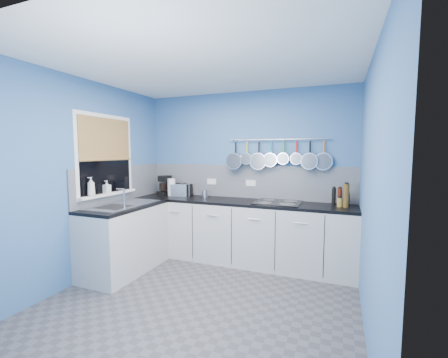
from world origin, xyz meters
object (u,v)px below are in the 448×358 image
Objects in this scene: soap_bottle_a at (91,187)px; coffee_maker at (164,185)px; hob at (278,202)px; paper_towel at (172,187)px; toaster at (181,190)px; soap_bottle_b at (107,187)px; canister at (205,194)px.

soap_bottle_a reaches higher than coffee_maker.
paper_towel is at bearing 179.02° from hob.
hob is at bearing 30.39° from soap_bottle_a.
paper_towel reaches higher than hob.
toaster reaches higher than hob.
soap_bottle_b is 1.07m from paper_towel.
soap_bottle_a is 0.38× the size of hob.
canister reaches higher than hob.
hob is at bearing -1.05° from coffee_maker.
toaster is at bearing 17.48° from paper_towel.
paper_towel is 0.44× the size of hob.
soap_bottle_b is 0.55× the size of coffee_maker.
hob is (2.10, 0.97, -0.23)m from soap_bottle_b.
paper_towel is (0.38, 0.99, -0.10)m from soap_bottle_b.
toaster is at bearing -3.15° from coffee_maker.
toaster is (0.15, 0.05, -0.04)m from paper_towel.
canister is (0.44, -0.05, -0.04)m from toaster.
coffee_maker is at bearing 174.04° from canister.
soap_bottle_b is 0.62× the size of paper_towel.
soap_bottle_a reaches higher than paper_towel.
soap_bottle_b is at bearing -97.93° from coffee_maker.
soap_bottle_b is 1.09m from coffee_maker.
paper_towel is at bearing 179.82° from canister.
soap_bottle_a is 0.80× the size of toaster.
paper_towel is 2.30× the size of canister.
hob is (1.71, -0.03, -0.13)m from paper_towel.
toaster is at bearing 67.84° from soap_bottle_a.
toaster is (0.53, 1.31, -0.17)m from soap_bottle_a.
paper_towel is 1.72m from hob.
soap_bottle_b is 2.32m from hob.
soap_bottle_a is at bearing -127.69° from canister.
soap_bottle_b reaches higher than coffee_maker.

